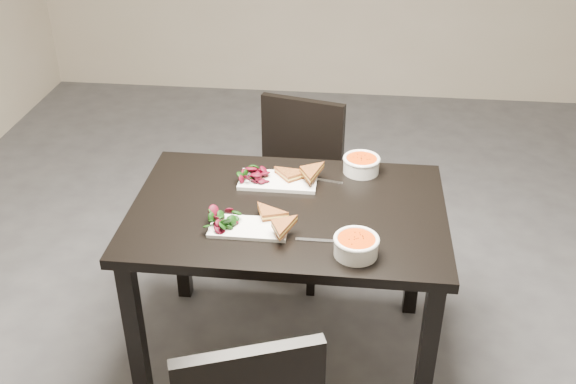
{
  "coord_description": "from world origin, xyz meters",
  "views": [
    {
      "loc": [
        -0.01,
        -2.57,
        2.11
      ],
      "look_at": [
        -0.24,
        -0.45,
        0.82
      ],
      "focal_mm": 41.45,
      "sensor_mm": 36.0,
      "label": 1
    }
  ],
  "objects_px": {
    "chair_far": "(295,177)",
    "plate_near": "(249,228)",
    "table": "(288,229)",
    "plate_far": "(278,181)",
    "soup_bowl_far": "(361,164)",
    "soup_bowl_near": "(356,245)"
  },
  "relations": [
    {
      "from": "table",
      "to": "plate_far",
      "type": "distance_m",
      "value": 0.22
    },
    {
      "from": "chair_far",
      "to": "soup_bowl_far",
      "type": "xyz_separation_m",
      "value": [
        0.32,
        -0.39,
        0.3
      ]
    },
    {
      "from": "table",
      "to": "plate_far",
      "type": "height_order",
      "value": "plate_far"
    },
    {
      "from": "table",
      "to": "soup_bowl_far",
      "type": "xyz_separation_m",
      "value": [
        0.27,
        0.31,
        0.14
      ]
    },
    {
      "from": "chair_far",
      "to": "soup_bowl_far",
      "type": "distance_m",
      "value": 0.59
    },
    {
      "from": "table",
      "to": "plate_far",
      "type": "bearing_deg",
      "value": 108.31
    },
    {
      "from": "soup_bowl_near",
      "to": "plate_far",
      "type": "height_order",
      "value": "soup_bowl_near"
    },
    {
      "from": "table",
      "to": "plate_near",
      "type": "bearing_deg",
      "value": -127.77
    },
    {
      "from": "plate_far",
      "to": "soup_bowl_far",
      "type": "distance_m",
      "value": 0.36
    },
    {
      "from": "plate_far",
      "to": "soup_bowl_far",
      "type": "relative_size",
      "value": 2.02
    },
    {
      "from": "plate_far",
      "to": "soup_bowl_near",
      "type": "bearing_deg",
      "value": -54.54
    },
    {
      "from": "chair_far",
      "to": "plate_far",
      "type": "bearing_deg",
      "value": -77.64
    },
    {
      "from": "chair_far",
      "to": "plate_near",
      "type": "relative_size",
      "value": 2.99
    },
    {
      "from": "soup_bowl_near",
      "to": "soup_bowl_far",
      "type": "xyz_separation_m",
      "value": [
        0.01,
        0.58,
        -0.0
      ]
    },
    {
      "from": "soup_bowl_near",
      "to": "plate_far",
      "type": "bearing_deg",
      "value": 125.46
    },
    {
      "from": "plate_near",
      "to": "chair_far",
      "type": "bearing_deg",
      "value": 84.62
    },
    {
      "from": "chair_far",
      "to": "soup_bowl_far",
      "type": "bearing_deg",
      "value": -36.78
    },
    {
      "from": "soup_bowl_near",
      "to": "plate_far",
      "type": "xyz_separation_m",
      "value": [
        -0.32,
        0.45,
        -0.03
      ]
    },
    {
      "from": "plate_near",
      "to": "soup_bowl_near",
      "type": "distance_m",
      "value": 0.4
    },
    {
      "from": "chair_far",
      "to": "plate_far",
      "type": "xyz_separation_m",
      "value": [
        -0.02,
        -0.52,
        0.27
      ]
    },
    {
      "from": "soup_bowl_far",
      "to": "soup_bowl_near",
      "type": "bearing_deg",
      "value": -90.92
    },
    {
      "from": "table",
      "to": "soup_bowl_far",
      "type": "distance_m",
      "value": 0.43
    }
  ]
}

